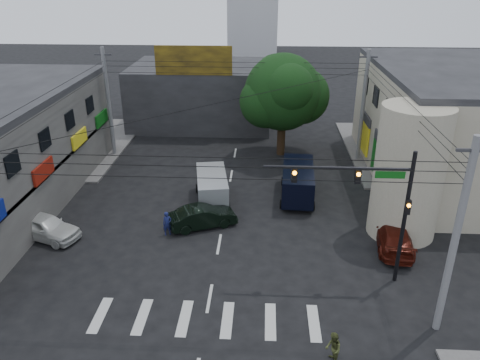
# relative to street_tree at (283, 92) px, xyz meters

# --- Properties ---
(ground) EXTENTS (160.00, 160.00, 0.00)m
(ground) POSITION_rel_street_tree_xyz_m (-4.00, -17.00, -5.47)
(ground) COLOR black
(ground) RESTS_ON ground
(sidewalk_far_left) EXTENTS (16.00, 16.00, 0.15)m
(sidewalk_far_left) POSITION_rel_street_tree_xyz_m (-22.00, 1.00, -5.40)
(sidewalk_far_left) COLOR #514F4C
(sidewalk_far_left) RESTS_ON ground
(sidewalk_far_right) EXTENTS (16.00, 16.00, 0.15)m
(sidewalk_far_right) POSITION_rel_street_tree_xyz_m (14.00, 1.00, -5.40)
(sidewalk_far_right) COLOR #514F4C
(sidewalk_far_right) RESTS_ON ground
(building_right) EXTENTS (14.00, 18.00, 8.00)m
(building_right) POSITION_rel_street_tree_xyz_m (14.00, -4.00, -1.47)
(building_right) COLOR #9C957C
(building_right) RESTS_ON ground
(corner_column) EXTENTS (4.00, 4.00, 8.00)m
(corner_column) POSITION_rel_street_tree_xyz_m (7.00, -13.00, -1.47)
(corner_column) COLOR #9C957C
(corner_column) RESTS_ON ground
(building_far) EXTENTS (14.00, 10.00, 6.00)m
(building_far) POSITION_rel_street_tree_xyz_m (-8.00, 9.00, -2.47)
(building_far) COLOR #232326
(building_far) RESTS_ON ground
(billboard) EXTENTS (7.00, 0.30, 2.60)m
(billboard) POSITION_rel_street_tree_xyz_m (-8.00, 4.10, 1.83)
(billboard) COLOR olive
(billboard) RESTS_ON building_far
(street_tree) EXTENTS (6.40, 6.40, 8.70)m
(street_tree) POSITION_rel_street_tree_xyz_m (0.00, 0.00, 0.00)
(street_tree) COLOR black
(street_tree) RESTS_ON ground
(traffic_gantry) EXTENTS (7.10, 0.35, 7.20)m
(traffic_gantry) POSITION_rel_street_tree_xyz_m (3.82, -18.00, -0.64)
(traffic_gantry) COLOR black
(traffic_gantry) RESTS_ON ground
(utility_pole_near_right) EXTENTS (0.32, 0.32, 9.20)m
(utility_pole_near_right) POSITION_rel_street_tree_xyz_m (6.50, -21.50, -0.87)
(utility_pole_near_right) COLOR #59595B
(utility_pole_near_right) RESTS_ON ground
(utility_pole_far_left) EXTENTS (0.32, 0.32, 9.20)m
(utility_pole_far_left) POSITION_rel_street_tree_xyz_m (-14.50, -1.00, -0.87)
(utility_pole_far_left) COLOR #59595B
(utility_pole_far_left) RESTS_ON ground
(utility_pole_far_right) EXTENTS (0.32, 0.32, 9.20)m
(utility_pole_far_right) POSITION_rel_street_tree_xyz_m (6.50, -1.00, -0.87)
(utility_pole_far_right) COLOR #59595B
(utility_pole_far_right) RESTS_ON ground
(dark_sedan) EXTENTS (4.49, 5.28, 1.39)m
(dark_sedan) POSITION_rel_street_tree_xyz_m (-5.21, -12.98, -4.78)
(dark_sedan) COLOR black
(dark_sedan) RESTS_ON ground
(white_compact) EXTENTS (4.60, 5.57, 1.51)m
(white_compact) POSITION_rel_street_tree_xyz_m (-14.50, -14.82, -4.72)
(white_compact) COLOR silver
(white_compact) RESTS_ON ground
(maroon_sedan) EXTENTS (3.01, 5.23, 1.39)m
(maroon_sedan) POSITION_rel_street_tree_xyz_m (6.17, -14.75, -4.78)
(maroon_sedan) COLOR #46110A
(maroon_sedan) RESTS_ON ground
(silver_minivan) EXTENTS (5.35, 3.48, 2.03)m
(silver_minivan) POSITION_rel_street_tree_xyz_m (-5.00, -9.48, -4.46)
(silver_minivan) COLOR #909497
(silver_minivan) RESTS_ON ground
(navy_van) EXTENTS (5.79, 2.72, 2.22)m
(navy_van) POSITION_rel_street_tree_xyz_m (0.96, -8.42, -4.36)
(navy_van) COLOR black
(navy_van) RESTS_ON ground
(traffic_officer) EXTENTS (0.81, 0.76, 1.52)m
(traffic_officer) POSITION_rel_street_tree_xyz_m (-7.24, -14.05, -4.72)
(traffic_officer) COLOR #151B4B
(traffic_officer) RESTS_ON ground
(pedestrian_olive) EXTENTS (0.79, 0.64, 1.52)m
(pedestrian_olive) POSITION_rel_street_tree_xyz_m (1.51, -23.85, -4.71)
(pedestrian_olive) COLOR #3A401D
(pedestrian_olive) RESTS_ON ground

